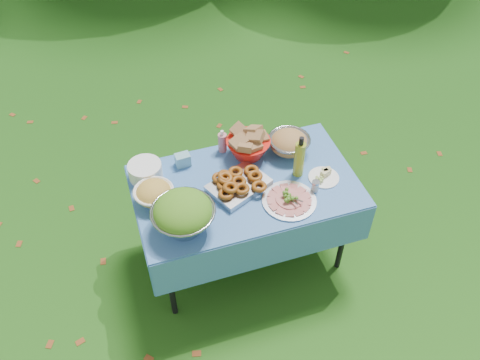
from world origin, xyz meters
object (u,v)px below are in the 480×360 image
Objects in this scene: picnic_table at (245,222)px; charcuterie_platter at (290,197)px; plate_stack at (145,171)px; bread_bowl at (248,144)px; salad_bowl at (183,214)px; oil_bottle at (300,156)px; pasta_bowl_steel at (289,143)px.

picnic_table is 4.19× the size of charcuterie_platter.
plate_stack reaches higher than picnic_table.
bread_bowl is at bearing -0.75° from plate_stack.
salad_bowl is at bearing -139.24° from bread_bowl.
oil_bottle is at bearing 55.33° from charcuterie_platter.
salad_bowl is 0.76m from bread_bowl.
oil_bottle is at bearing -47.18° from bread_bowl.
charcuterie_platter is (0.68, 0.00, -0.09)m from salad_bowl.
oil_bottle is (0.83, 0.22, 0.03)m from salad_bowl.
oil_bottle is (0.26, -0.28, 0.06)m from bread_bowl.
charcuterie_platter is at bearing 0.27° from salad_bowl.
plate_stack reaches higher than charcuterie_platter.
charcuterie_platter is at bearing -124.67° from oil_bottle.
salad_bowl is at bearing -152.41° from pasta_bowl_steel.
plate_stack is 0.72m from bread_bowl.
charcuterie_platter is (0.22, -0.22, 0.42)m from picnic_table.
bread_bowl reaches higher than picnic_table.
salad_bowl is at bearing -165.37° from oil_bottle.
charcuterie_platter is 0.29m from oil_bottle.
pasta_bowl_steel is (0.39, 0.22, 0.46)m from picnic_table.
pasta_bowl_steel is at bearing 84.10° from oil_bottle.
bread_bowl is at bearing 170.32° from pasta_bowl_steel.
salad_bowl reaches higher than picnic_table.
picnic_table is 0.73m from salad_bowl.
pasta_bowl_steel is 0.25m from oil_bottle.
oil_bottle reaches higher than plate_stack.
bread_bowl is 0.96× the size of oil_bottle.
salad_bowl is at bearing -154.04° from picnic_table.
salad_bowl is 0.86m from oil_bottle.
bread_bowl reaches higher than charcuterie_platter.
salad_bowl is 0.97m from pasta_bowl_steel.
charcuterie_platter is at bearing -31.29° from plate_stack.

